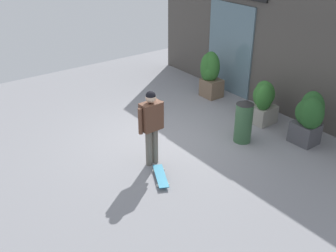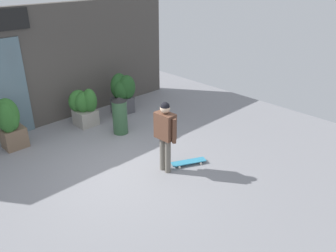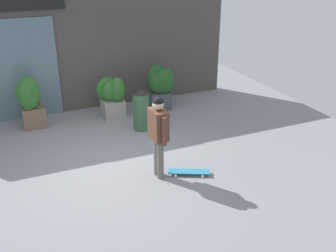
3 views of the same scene
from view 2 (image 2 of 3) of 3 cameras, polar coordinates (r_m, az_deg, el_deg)
The scene contains 8 objects.
ground_plane at distance 7.95m, azimuth -8.29°, elevation -6.77°, with size 12.00×12.00×0.00m, color gray.
building_facade at distance 10.07m, azimuth -20.94°, elevation 9.01°, with size 8.69×0.31×3.28m.
skateboarder at distance 7.25m, azimuth -0.49°, elevation -0.71°, with size 0.27×0.62×1.65m.
skateboard at distance 7.95m, azimuth 3.48°, elevation -6.00°, with size 0.82×0.53×0.08m.
planter_box_left at distance 9.18m, azimuth -25.03°, elevation 0.62°, with size 0.61×0.55×1.33m.
planter_box_right at distance 9.93m, azimuth -13.83°, elevation 3.31°, with size 0.69×0.67×1.09m.
planter_box_mid at distance 10.56m, azimuth -7.58°, elevation 5.80°, with size 0.70×0.65×1.24m.
trash_bin at distance 9.28m, azimuth -8.06°, elevation 1.78°, with size 0.41×0.41×1.03m.
Camera 2 is at (-3.82, -5.57, 4.20)m, focal length 36.45 mm.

